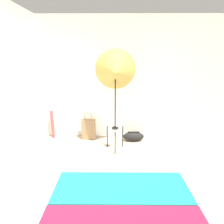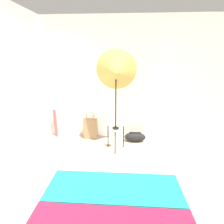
# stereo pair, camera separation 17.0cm
# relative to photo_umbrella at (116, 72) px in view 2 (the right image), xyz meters

# --- Properties ---
(ground_plane) EXTENTS (14.00, 14.00, 0.00)m
(ground_plane) POSITION_rel_photo_umbrella_xyz_m (-0.02, -1.65, -1.54)
(ground_plane) COLOR tan
(wall_back) EXTENTS (8.00, 0.05, 2.60)m
(wall_back) POSITION_rel_photo_umbrella_xyz_m (-0.02, 0.65, -0.24)
(wall_back) COLOR silver
(wall_back) RESTS_ON ground_plane
(wall_side_left) EXTENTS (0.05, 8.00, 2.60)m
(wall_side_left) POSITION_rel_photo_umbrella_xyz_m (-1.61, -0.65, -0.24)
(wall_side_left) COLOR silver
(wall_side_left) RESTS_ON ground_plane
(photo_umbrella) EXTENTS (0.74, 0.37, 1.93)m
(photo_umbrella) POSITION_rel_photo_umbrella_xyz_m (0.00, 0.00, 0.00)
(photo_umbrella) COLOR black
(photo_umbrella) RESTS_ON ground_plane
(tote_bag) EXTENTS (0.31, 0.12, 0.64)m
(tote_bag) POSITION_rel_photo_umbrella_xyz_m (-0.59, 0.46, -1.29)
(tote_bag) COLOR #9E7A56
(tote_bag) RESTS_ON ground_plane
(duffel_bag) EXTENTS (0.47, 0.21, 0.22)m
(duffel_bag) POSITION_rel_photo_umbrella_xyz_m (0.41, 0.36, -1.43)
(duffel_bag) COLOR black
(duffel_bag) RESTS_ON ground_plane
(paper_roll) EXTENTS (0.06, 0.06, 0.65)m
(paper_roll) POSITION_rel_photo_umbrella_xyz_m (-1.42, 0.52, -1.21)
(paper_roll) COLOR #BC4C56
(paper_roll) RESTS_ON ground_plane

